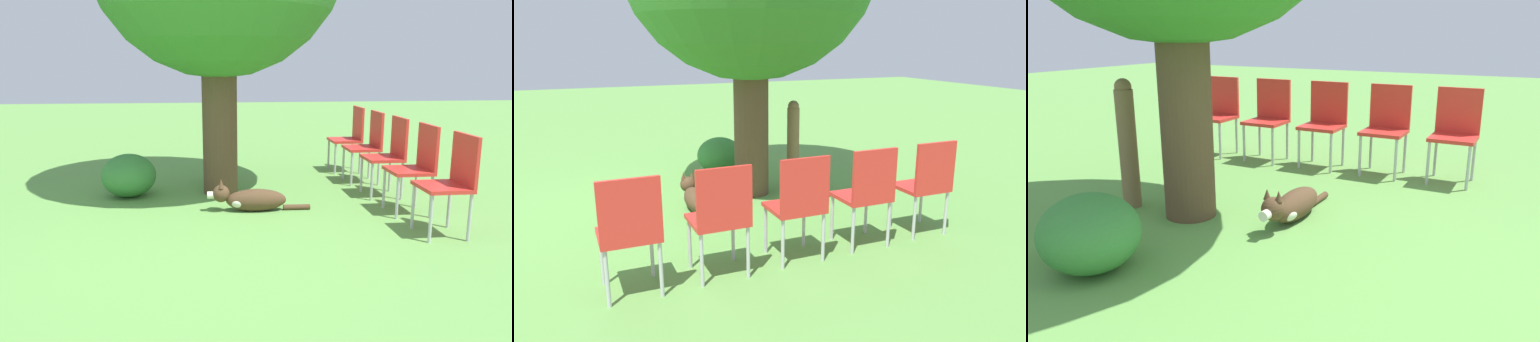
{
  "view_description": "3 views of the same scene",
  "coord_description": "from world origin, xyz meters",
  "views": [
    {
      "loc": [
        -0.06,
        -4.82,
        1.57
      ],
      "look_at": [
        0.45,
        0.33,
        0.43
      ],
      "focal_mm": 35.0,
      "sensor_mm": 36.0,
      "label": 1
    },
    {
      "loc": [
        5.64,
        -1.01,
        1.86
      ],
      "look_at": [
        1.22,
        0.88,
        0.58
      ],
      "focal_mm": 35.0,
      "sensor_mm": 36.0,
      "label": 2
    },
    {
      "loc": [
        -2.99,
        -1.42,
        1.5
      ],
      "look_at": [
        0.45,
        0.42,
        0.39
      ],
      "focal_mm": 35.0,
      "sensor_mm": 36.0,
      "label": 3
    }
  ],
  "objects": [
    {
      "name": "red_chair_2",
      "position": [
        2.08,
        0.77,
        0.54
      ],
      "size": [
        0.42,
        0.44,
        0.94
      ],
      "rotation": [
        0.0,
        0.0,
        3.15
      ],
      "color": "red",
      "rests_on": "ground_plane"
    },
    {
      "name": "red_chair_4",
      "position": [
        2.01,
        2.17,
        0.54
      ],
      "size": [
        0.42,
        0.44,
        0.94
      ],
      "rotation": [
        0.0,
        0.0,
        3.15
      ],
      "color": "red",
      "rests_on": "ground_plane"
    },
    {
      "name": "low_shrub",
      "position": [
        -0.99,
        1.05,
        0.25
      ],
      "size": [
        0.64,
        0.64,
        0.51
      ],
      "color": "#3D843D",
      "rests_on": "ground_plane"
    },
    {
      "name": "red_chair_3",
      "position": [
        2.05,
        1.47,
        0.54
      ],
      "size": [
        0.42,
        0.44,
        0.94
      ],
      "rotation": [
        0.0,
        0.0,
        3.15
      ],
      "color": "red",
      "rests_on": "ground_plane"
    },
    {
      "name": "fence_post",
      "position": [
        0.03,
        1.71,
        0.56
      ],
      "size": [
        0.16,
        0.16,
        1.11
      ],
      "color": "#846647",
      "rests_on": "ground_plane"
    },
    {
      "name": "dog",
      "position": [
        0.39,
        0.31,
        0.13
      ],
      "size": [
        1.11,
        0.25,
        0.35
      ],
      "rotation": [
        0.0,
        0.0,
        3.12
      ],
      "color": "#513823",
      "rests_on": "ground_plane"
    },
    {
      "name": "ground_plane",
      "position": [
        0.0,
        0.0,
        0.0
      ],
      "size": [
        30.0,
        30.0,
        0.0
      ],
      "primitive_type": "plane",
      "color": "#609947"
    },
    {
      "name": "red_chair_0",
      "position": [
        2.15,
        -0.62,
        0.54
      ],
      "size": [
        0.42,
        0.44,
        0.94
      ],
      "rotation": [
        0.0,
        0.0,
        3.15
      ],
      "color": "red",
      "rests_on": "ground_plane"
    },
    {
      "name": "red_chair_1",
      "position": [
        2.12,
        0.08,
        0.54
      ],
      "size": [
        0.42,
        0.44,
        0.94
      ],
      "rotation": [
        0.0,
        0.0,
        3.15
      ],
      "color": "red",
      "rests_on": "ground_plane"
    }
  ]
}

